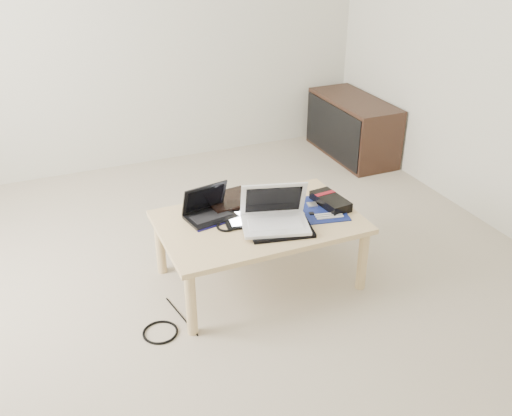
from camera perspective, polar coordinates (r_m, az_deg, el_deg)
name	(u,v)px	position (r m, az deg, el deg)	size (l,w,h in m)	color
ground	(214,294)	(3.25, -4.24, -8.61)	(4.00, 4.00, 0.00)	#BFB49B
coffee_table	(259,227)	(3.17, 0.32, -1.93)	(1.10, 0.70, 0.40)	#D2B67E
media_cabinet	(352,128)	(5.00, 9.55, 7.94)	(0.41, 0.90, 0.50)	#361E16
book	(230,200)	(3.33, -2.65, 0.77)	(0.31, 0.27, 0.03)	black
netbook	(209,211)	(3.17, -4.73, -0.27)	(0.29, 0.24, 0.19)	black
tablet	(248,218)	(3.15, -0.81, -1.04)	(0.29, 0.24, 0.01)	black
remote	(291,207)	(3.27, 3.48, 0.15)	(0.06, 0.24, 0.02)	#BCBCC1
neoprene_sleeve	(280,228)	(3.05, 2.43, -2.03)	(0.33, 0.24, 0.02)	black
white_laptop	(274,216)	(3.05, 1.86, -0.80)	(0.40, 0.33, 0.24)	silver
motherboard	(320,209)	(3.27, 6.44, -0.07)	(0.32, 0.38, 0.02)	#0D1657
gpu_box	(330,201)	(3.31, 7.45, 0.67)	(0.15, 0.27, 0.06)	black
cable_coil	(226,226)	(3.08, -2.97, -1.85)	(0.11, 0.11, 0.01)	black
floor_cable_coil	(160,332)	(3.02, -9.55, -12.16)	(0.18, 0.18, 0.01)	black
floor_cable_trail	(182,316)	(3.11, -7.46, -10.68)	(0.01, 0.01, 0.37)	black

